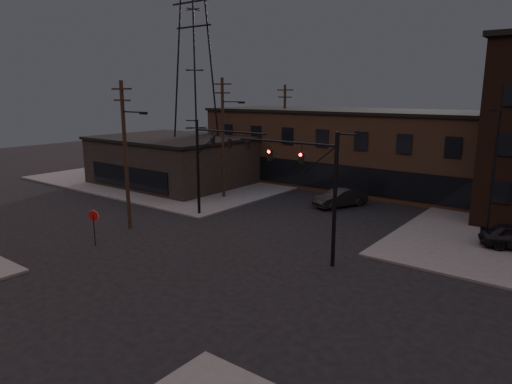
# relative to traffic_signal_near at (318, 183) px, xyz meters

# --- Properties ---
(ground) EXTENTS (140.00, 140.00, 0.00)m
(ground) POSITION_rel_traffic_signal_near_xyz_m (-5.36, -4.50, -4.93)
(ground) COLOR black
(ground) RESTS_ON ground
(sidewalk_nw) EXTENTS (30.00, 30.00, 0.15)m
(sidewalk_nw) POSITION_rel_traffic_signal_near_xyz_m (-27.36, 17.50, -4.86)
(sidewalk_nw) COLOR #474744
(sidewalk_nw) RESTS_ON ground
(building_row) EXTENTS (40.00, 12.00, 8.00)m
(building_row) POSITION_rel_traffic_signal_near_xyz_m (-5.36, 23.50, -0.93)
(building_row) COLOR brown
(building_row) RESTS_ON ground
(building_left) EXTENTS (16.00, 12.00, 5.00)m
(building_left) POSITION_rel_traffic_signal_near_xyz_m (-25.36, 11.50, -2.43)
(building_left) COLOR black
(building_left) RESTS_ON ground
(traffic_signal_near) EXTENTS (7.12, 0.24, 8.00)m
(traffic_signal_near) POSITION_rel_traffic_signal_near_xyz_m (0.00, 0.00, 0.00)
(traffic_signal_near) COLOR black
(traffic_signal_near) RESTS_ON ground
(traffic_signal_far) EXTENTS (7.12, 0.24, 8.00)m
(traffic_signal_far) POSITION_rel_traffic_signal_near_xyz_m (-12.07, 3.50, 0.08)
(traffic_signal_far) COLOR black
(traffic_signal_far) RESTS_ON ground
(stop_sign) EXTENTS (0.72, 0.33, 2.48)m
(stop_sign) POSITION_rel_traffic_signal_near_xyz_m (-13.36, -6.49, -3.09)
(stop_sign) COLOR black
(stop_sign) RESTS_ON ground
(utility_pole_near) EXTENTS (3.70, 0.28, 11.00)m
(utility_pole_near) POSITION_rel_traffic_signal_near_xyz_m (-14.79, -2.50, 0.94)
(utility_pole_near) COLOR black
(utility_pole_near) RESTS_ON ground
(utility_pole_mid) EXTENTS (3.70, 0.28, 11.50)m
(utility_pole_mid) POSITION_rel_traffic_signal_near_xyz_m (-15.79, 9.50, 1.19)
(utility_pole_mid) COLOR black
(utility_pole_mid) RESTS_ON ground
(utility_pole_far) EXTENTS (2.20, 0.28, 11.00)m
(utility_pole_far) POSITION_rel_traffic_signal_near_xyz_m (-16.86, 21.50, 0.85)
(utility_pole_far) COLOR black
(utility_pole_far) RESTS_ON ground
(transmission_tower) EXTENTS (7.00, 7.00, 25.00)m
(transmission_tower) POSITION_rel_traffic_signal_near_xyz_m (-23.36, 13.50, 7.57)
(transmission_tower) COLOR black
(transmission_tower) RESTS_ON ground
(lot_light_a) EXTENTS (1.50, 0.28, 9.14)m
(lot_light_a) POSITION_rel_traffic_signal_near_xyz_m (7.64, 9.50, 0.58)
(lot_light_a) COLOR black
(lot_light_a) RESTS_ON ground
(car_crossing) EXTENTS (3.68, 5.38, 1.68)m
(car_crossing) POSITION_rel_traffic_signal_near_xyz_m (-5.20, 13.33, -4.09)
(car_crossing) COLOR black
(car_crossing) RESTS_ON ground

